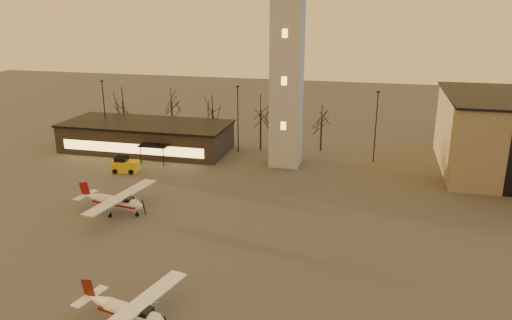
% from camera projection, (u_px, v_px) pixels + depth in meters
% --- Properties ---
extents(ground, '(220.00, 220.00, 0.00)m').
position_uv_depth(ground, '(221.00, 270.00, 42.37)').
color(ground, '#43403E').
rests_on(ground, ground).
extents(control_tower, '(6.80, 6.80, 32.60)m').
position_uv_depth(control_tower, '(287.00, 46.00, 65.25)').
color(control_tower, '#9C9994').
rests_on(control_tower, ground).
extents(terminal, '(25.40, 12.20, 4.30)m').
position_uv_depth(terminal, '(147.00, 136.00, 76.34)').
color(terminal, black).
rests_on(terminal, ground).
extents(light_poles, '(58.50, 12.25, 10.14)m').
position_uv_depth(light_poles, '(291.00, 125.00, 69.35)').
color(light_poles, black).
rests_on(light_poles, ground).
extents(tree_row, '(37.20, 9.20, 8.80)m').
position_uv_depth(tree_row, '(212.00, 106.00, 79.97)').
color(tree_row, black).
rests_on(tree_row, ground).
extents(cessna_front, '(8.04, 10.07, 2.78)m').
position_uv_depth(cessna_front, '(134.00, 316.00, 34.47)').
color(cessna_front, white).
rests_on(cessna_front, ground).
extents(cessna_rear, '(8.80, 11.08, 3.04)m').
position_uv_depth(cessna_rear, '(120.00, 205.00, 53.37)').
color(cessna_rear, silver).
rests_on(cessna_rear, ground).
extents(service_cart, '(3.52, 2.48, 2.10)m').
position_uv_depth(service_cart, '(125.00, 166.00, 66.69)').
color(service_cart, '#E1A80D').
rests_on(service_cart, ground).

